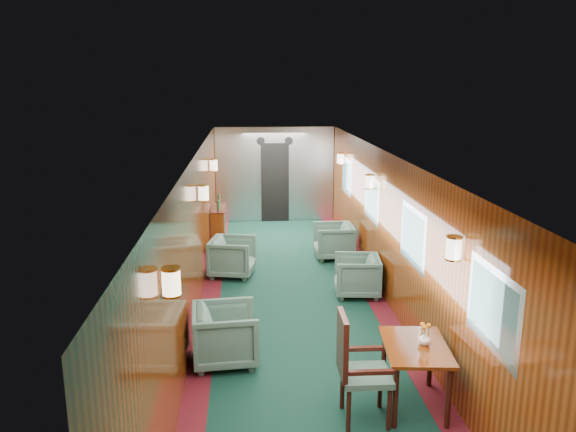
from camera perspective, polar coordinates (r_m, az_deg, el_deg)
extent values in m
plane|color=#0D3025|center=(8.88, 0.78, -9.61)|extent=(12.00, 12.00, 0.00)
cube|color=white|center=(8.24, 0.84, 5.60)|extent=(3.00, 12.00, 0.10)
cube|color=white|center=(8.24, 0.84, 5.67)|extent=(1.20, 12.00, 0.06)
cube|color=#682D0D|center=(14.33, -1.37, 4.32)|extent=(3.00, 0.10, 2.40)
cube|color=#682D0D|center=(8.48, -9.35, -2.30)|extent=(0.10, 12.00, 2.40)
cube|color=#682D0D|center=(8.74, 10.66, -1.88)|extent=(0.10, 12.00, 2.40)
cube|color=#470E15|center=(8.86, -8.07, -9.76)|extent=(0.30, 12.00, 0.01)
cube|color=#470E15|center=(9.09, 9.40, -9.21)|extent=(0.30, 12.00, 0.01)
cube|color=#B9BCC1|center=(14.25, -1.35, 4.27)|extent=(2.98, 0.12, 2.38)
cube|color=black|center=(14.21, -1.33, 3.42)|extent=(0.70, 0.06, 2.00)
cylinder|color=black|center=(14.06, -2.79, 7.62)|extent=(0.20, 0.04, 0.20)
cylinder|color=black|center=(14.10, 0.08, 7.65)|extent=(0.20, 0.04, 0.20)
cube|color=silver|center=(5.53, 20.07, -8.92)|extent=(0.02, 1.10, 0.80)
cube|color=#496B6D|center=(5.53, 19.99, -8.93)|extent=(0.01, 0.96, 0.66)
cube|color=silver|center=(7.74, 12.55, -2.05)|extent=(0.02, 1.10, 0.80)
cube|color=#496B6D|center=(7.74, 12.50, -2.05)|extent=(0.01, 0.96, 0.66)
cube|color=silver|center=(10.09, 8.49, 1.73)|extent=(0.02, 1.10, 0.80)
cube|color=#496B6D|center=(10.09, 8.45, 1.73)|extent=(0.01, 0.96, 0.66)
cube|color=silver|center=(12.50, 5.98, 4.06)|extent=(0.02, 1.10, 0.80)
cube|color=#496B6D|center=(12.50, 5.94, 4.06)|extent=(0.01, 0.96, 0.66)
cylinder|color=#FFE7C6|center=(4.97, -11.78, -6.57)|extent=(0.16, 0.16, 0.24)
cylinder|color=gold|center=(5.01, -11.71, -7.86)|extent=(0.17, 0.17, 0.02)
cylinder|color=#FFE7C6|center=(6.08, 16.50, -3.14)|extent=(0.16, 0.16, 0.24)
cylinder|color=gold|center=(6.11, 16.42, -4.22)|extent=(0.17, 0.17, 0.02)
cylinder|color=#FFE7C6|center=(8.82, -8.58, 2.34)|extent=(0.16, 0.16, 0.24)
cylinder|color=gold|center=(8.84, -8.55, 1.58)|extent=(0.17, 0.17, 0.02)
cylinder|color=#FFE7C6|center=(9.82, 8.31, 3.48)|extent=(0.16, 0.16, 0.24)
cylinder|color=gold|center=(9.84, 8.28, 2.80)|extent=(0.17, 0.17, 0.02)
cylinder|color=#FFE7C6|center=(11.77, -7.57, 5.15)|extent=(0.16, 0.16, 0.24)
cylinder|color=gold|center=(11.79, -7.55, 4.58)|extent=(0.17, 0.17, 0.02)
cylinder|color=#FFE7C6|center=(12.73, 5.37, 5.83)|extent=(0.16, 0.16, 0.24)
cylinder|color=gold|center=(12.74, 5.36, 5.30)|extent=(0.17, 0.17, 0.02)
cube|color=#682D0D|center=(6.35, 12.85, -12.83)|extent=(0.77, 1.03, 0.04)
cylinder|color=#37130C|center=(6.11, 10.86, -17.67)|extent=(0.06, 0.06, 0.68)
cylinder|color=#37130C|center=(6.22, 16.00, -17.37)|extent=(0.06, 0.06, 0.68)
cylinder|color=#37130C|center=(6.83, 9.71, -14.09)|extent=(0.06, 0.06, 0.68)
cylinder|color=#37130C|center=(6.92, 14.26, -13.91)|extent=(0.06, 0.06, 0.68)
cube|color=#1B403A|center=(6.12, 7.91, -15.74)|extent=(0.51, 0.51, 0.07)
cube|color=#37130C|center=(5.92, 5.56, -12.92)|extent=(0.06, 0.46, 0.66)
cube|color=#1B403A|center=(5.95, 5.81, -13.47)|extent=(0.03, 0.35, 0.39)
cube|color=#37130C|center=(5.82, 8.46, -15.43)|extent=(0.46, 0.06, 0.04)
cube|color=#37130C|center=(6.26, 7.50, -13.22)|extent=(0.46, 0.06, 0.04)
cylinder|color=#37130C|center=(6.05, 6.17, -19.04)|extent=(0.05, 0.05, 0.47)
cylinder|color=#37130C|center=(6.12, 10.24, -18.74)|extent=(0.05, 0.05, 0.47)
cylinder|color=#37130C|center=(6.40, 5.53, -17.05)|extent=(0.05, 0.05, 0.47)
cylinder|color=#37130C|center=(6.47, 9.35, -16.80)|extent=(0.05, 0.05, 0.47)
cube|color=#682D0D|center=(12.19, -7.05, -1.16)|extent=(0.28, 0.93, 0.84)
cube|color=#37130C|center=(12.09, -7.06, 0.77)|extent=(0.30, 0.95, 0.02)
cylinder|color=#23462C|center=(11.84, -7.08, 1.09)|extent=(0.07, 0.07, 0.22)
cylinder|color=#23462C|center=(12.15, -7.02, 1.55)|extent=(0.06, 0.06, 0.28)
cylinder|color=gold|center=(12.34, -6.97, 1.51)|extent=(0.08, 0.08, 0.18)
imported|color=white|center=(6.34, 13.69, -12.01)|extent=(0.17, 0.17, 0.14)
imported|color=#1B403A|center=(7.27, -6.35, -11.91)|extent=(0.88, 0.86, 0.74)
imported|color=#1B403A|center=(10.35, -5.66, -4.15)|extent=(0.92, 0.90, 0.71)
imported|color=#1B403A|center=(9.45, 7.02, -6.04)|extent=(0.82, 0.80, 0.68)
imported|color=#1B403A|center=(11.36, 4.66, -2.55)|extent=(0.78, 0.75, 0.70)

